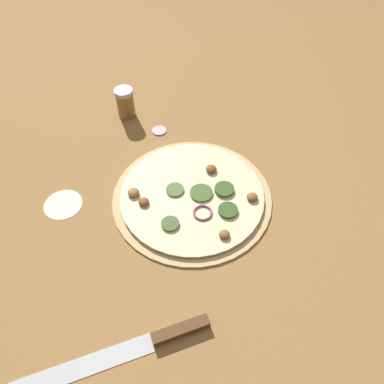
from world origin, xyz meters
TOP-DOWN VIEW (x-y plane):
  - ground_plane at (0.00, 0.00)m, footprint 3.00×3.00m
  - pizza at (0.00, -0.00)m, footprint 0.36×0.36m
  - knife at (0.09, -0.32)m, footprint 0.24×0.27m
  - spice_jar at (-0.29, 0.17)m, footprint 0.05×0.05m
  - loose_cap at (-0.18, 0.16)m, footprint 0.04×0.04m
  - flour_patch at (-0.24, -0.15)m, footprint 0.08×0.08m

SIDE VIEW (x-z plane):
  - ground_plane at x=0.00m, z-range 0.00..0.00m
  - flour_patch at x=-0.24m, z-range 0.00..0.00m
  - loose_cap at x=-0.18m, z-range 0.00..0.01m
  - knife at x=0.09m, z-range 0.00..0.02m
  - pizza at x=0.00m, z-range -0.01..0.02m
  - spice_jar at x=-0.29m, z-range 0.00..0.08m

